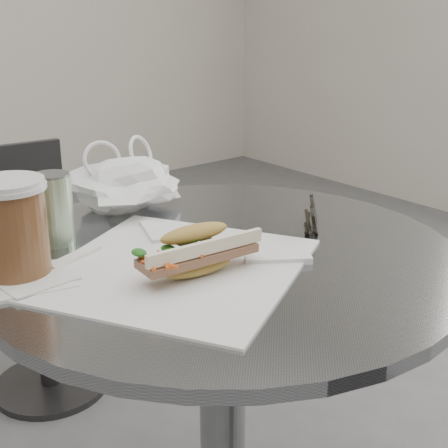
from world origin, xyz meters
TOP-DOWN VIEW (x-y plane):
  - cafe_table at (0.00, 0.20)m, footprint 0.76×0.76m
  - chair_far at (0.05, 1.12)m, footprint 0.38×0.40m
  - sandwich_paper at (-0.10, 0.19)m, footprint 0.49×0.48m
  - banh_mi at (-0.09, 0.15)m, footprint 0.23×0.10m
  - iced_coffee at (-0.29, 0.31)m, footprint 0.11×0.11m
  - sunglasses at (0.19, 0.18)m, footprint 0.10×0.09m
  - plastic_bag at (-0.01, 0.46)m, footprint 0.22×0.18m
  - napkin_stack at (-0.28, 0.28)m, footprint 0.13×0.13m
  - drink_can at (-0.19, 0.40)m, footprint 0.06×0.06m

SIDE VIEW (x-z plane):
  - chair_far at x=0.05m, z-range -0.04..0.69m
  - cafe_table at x=0.00m, z-range 0.10..0.84m
  - sandwich_paper at x=-0.10m, z-range 0.74..0.74m
  - napkin_stack at x=-0.28m, z-range 0.74..0.75m
  - sunglasses at x=0.19m, z-range 0.73..0.78m
  - banh_mi at x=-0.09m, z-range 0.74..0.82m
  - plastic_bag at x=-0.01m, z-range 0.74..0.84m
  - drink_can at x=-0.19m, z-range 0.74..0.86m
  - iced_coffee at x=-0.29m, z-range 0.66..0.97m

